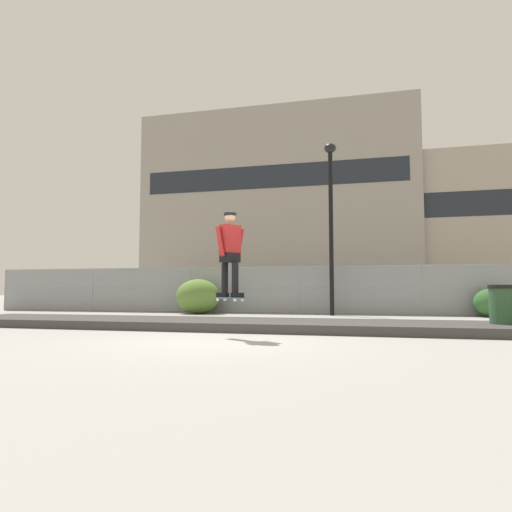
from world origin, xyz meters
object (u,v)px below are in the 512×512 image
object	(u,v)px
skater	(230,249)
parked_car_near	(244,292)
street_lamp	(331,206)
shrub_center	(493,303)
skateboard	(230,298)
trash_bin	(504,309)
shrub_left	(198,296)

from	to	relation	value
skater	parked_car_near	size ratio (longest dim) A/B	0.37
street_lamp	shrub_center	bearing A→B (deg)	2.45
shrub_center	parked_car_near	bearing A→B (deg)	159.31
street_lamp	parked_car_near	world-z (taller)	street_lamp
parked_car_near	shrub_center	world-z (taller)	parked_car_near
skateboard	shrub_center	distance (m)	10.92
skater	trash_bin	xyz separation A→B (m)	(5.34, 2.34, -1.19)
skateboard	street_lamp	xyz separation A→B (m)	(1.24, 8.44, 3.22)
shrub_left	shrub_center	xyz separation A→B (m)	(10.55, 0.27, -0.18)
shrub_left	trash_bin	size ratio (longest dim) A/B	1.69
trash_bin	skater	bearing A→B (deg)	-156.36
skateboard	street_lamp	size ratio (longest dim) A/B	0.12
skateboard	shrub_center	bearing A→B (deg)	52.63
parked_car_near	skater	bearing A→B (deg)	-75.59
trash_bin	shrub_center	bearing A→B (deg)	78.52
skateboard	skater	distance (m)	0.94
parked_car_near	shrub_left	xyz separation A→B (m)	(-0.75, -3.97, -0.17)
skateboard	shrub_left	bearing A→B (deg)	115.03
shrub_center	street_lamp	bearing A→B (deg)	-177.55
skater	shrub_left	world-z (taller)	skater
parked_car_near	shrub_left	bearing A→B (deg)	-100.63
skater	shrub_center	world-z (taller)	skater
skateboard	trash_bin	bearing A→B (deg)	23.64
shrub_left	skater	bearing A→B (deg)	-64.97
shrub_left	shrub_center	size ratio (longest dim) A/B	1.37
skateboard	parked_car_near	xyz separation A→B (m)	(-3.18, 12.38, 0.07)
skater	shrub_center	size ratio (longest dim) A/B	1.30
skater	trash_bin	distance (m)	5.95
skater	trash_bin	bearing A→B (deg)	23.64
shrub_left	shrub_center	bearing A→B (deg)	1.45
shrub_left	parked_car_near	bearing A→B (deg)	79.37
skateboard	parked_car_near	distance (m)	12.78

